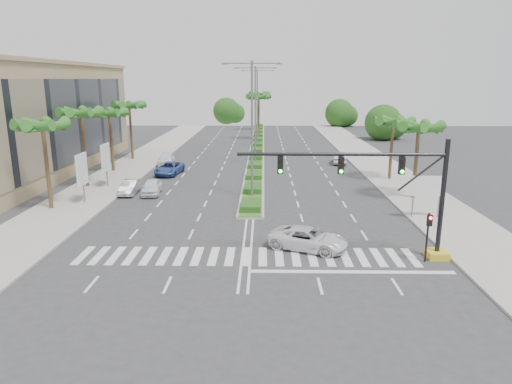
# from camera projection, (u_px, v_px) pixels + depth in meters

# --- Properties ---
(ground) EXTENTS (160.00, 160.00, 0.00)m
(ground) POSITION_uv_depth(u_px,v_px,m) (246.00, 257.00, 27.73)
(ground) COLOR #333335
(ground) RESTS_ON ground
(footpath_right) EXTENTS (6.00, 120.00, 0.15)m
(footpath_right) POSITION_uv_depth(u_px,v_px,m) (401.00, 183.00, 46.87)
(footpath_right) COLOR gray
(footpath_right) RESTS_ON ground
(footpath_left) EXTENTS (6.00, 120.00, 0.15)m
(footpath_left) POSITION_uv_depth(u_px,v_px,m) (108.00, 182.00, 47.37)
(footpath_left) COLOR gray
(footpath_left) RESTS_ON ground
(median) EXTENTS (2.20, 75.00, 0.20)m
(median) POSITION_uv_depth(u_px,v_px,m) (257.00, 147.00, 71.37)
(median) COLOR gray
(median) RESTS_ON ground
(median_grass) EXTENTS (1.80, 75.00, 0.04)m
(median_grass) POSITION_uv_depth(u_px,v_px,m) (257.00, 146.00, 71.34)
(median_grass) COLOR #34571D
(median_grass) RESTS_ON median
(building) EXTENTS (12.00, 36.00, 12.00)m
(building) POSITION_uv_depth(u_px,v_px,m) (27.00, 120.00, 51.94)
(building) COLOR tan
(building) RESTS_ON ground
(signal_gantry) EXTENTS (12.60, 1.20, 7.20)m
(signal_gantry) POSITION_uv_depth(u_px,v_px,m) (404.00, 202.00, 26.74)
(signal_gantry) COLOR gold
(signal_gantry) RESTS_ON ground
(pedestrian_signal) EXTENTS (0.28, 0.36, 3.00)m
(pedestrian_signal) POSITION_uv_depth(u_px,v_px,m) (428.00, 229.00, 26.41)
(pedestrian_signal) COLOR black
(pedestrian_signal) RESTS_ON ground
(direction_sign) EXTENTS (2.70, 0.11, 3.40)m
(direction_sign) POSITION_uv_depth(u_px,v_px,m) (427.00, 188.00, 34.67)
(direction_sign) COLOR slate
(direction_sign) RESTS_ON ground
(billboard_near) EXTENTS (0.18, 2.10, 4.35)m
(billboard_near) POSITION_uv_depth(u_px,v_px,m) (82.00, 170.00, 38.90)
(billboard_near) COLOR slate
(billboard_near) RESTS_ON ground
(billboard_far) EXTENTS (0.18, 2.10, 4.35)m
(billboard_far) POSITION_uv_depth(u_px,v_px,m) (106.00, 158.00, 44.72)
(billboard_far) COLOR slate
(billboard_far) RESTS_ON ground
(palm_left_near) EXTENTS (4.57, 4.68, 7.55)m
(palm_left_near) POSITION_uv_depth(u_px,v_px,m) (43.00, 128.00, 36.09)
(palm_left_near) COLOR brown
(palm_left_near) RESTS_ON ground
(palm_left_mid) EXTENTS (4.57, 4.68, 7.95)m
(palm_left_mid) POSITION_uv_depth(u_px,v_px,m) (82.00, 116.00, 43.76)
(palm_left_mid) COLOR brown
(palm_left_mid) RESTS_ON ground
(palm_left_far) EXTENTS (4.57, 4.68, 7.35)m
(palm_left_far) POSITION_uv_depth(u_px,v_px,m) (109.00, 115.00, 51.67)
(palm_left_far) COLOR brown
(palm_left_far) RESTS_ON ground
(palm_left_end) EXTENTS (4.57, 4.68, 7.75)m
(palm_left_end) POSITION_uv_depth(u_px,v_px,m) (129.00, 108.00, 59.34)
(palm_left_end) COLOR brown
(palm_left_end) RESTS_ON ground
(palm_right_near) EXTENTS (4.57, 4.68, 7.05)m
(palm_right_near) POSITION_uv_depth(u_px,v_px,m) (419.00, 130.00, 39.58)
(palm_right_near) COLOR brown
(palm_right_near) RESTS_ON ground
(palm_right_far) EXTENTS (4.57, 4.68, 6.75)m
(palm_right_far) POSITION_uv_depth(u_px,v_px,m) (393.00, 124.00, 47.41)
(palm_right_far) COLOR brown
(palm_right_far) RESTS_ON ground
(palm_median_a) EXTENTS (4.57, 4.68, 8.05)m
(palm_median_a) POSITION_uv_depth(u_px,v_px,m) (258.00, 99.00, 79.37)
(palm_median_a) COLOR brown
(palm_median_a) RESTS_ON ground
(palm_median_b) EXTENTS (4.57, 4.68, 8.05)m
(palm_median_b) POSITION_uv_depth(u_px,v_px,m) (259.00, 96.00, 93.93)
(palm_median_b) COLOR brown
(palm_median_b) RESTS_ON ground
(streetlight_near) EXTENTS (5.10, 0.25, 12.00)m
(streetlight_near) POSITION_uv_depth(u_px,v_px,m) (252.00, 123.00, 39.67)
(streetlight_near) COLOR slate
(streetlight_near) RESTS_ON ground
(streetlight_mid) EXTENTS (5.10, 0.25, 12.00)m
(streetlight_mid) POSITION_uv_depth(u_px,v_px,m) (255.00, 110.00, 55.20)
(streetlight_mid) COLOR slate
(streetlight_mid) RESTS_ON ground
(streetlight_far) EXTENTS (5.10, 0.25, 12.00)m
(streetlight_far) POSITION_uv_depth(u_px,v_px,m) (257.00, 103.00, 70.73)
(streetlight_far) COLOR slate
(streetlight_far) RESTS_ON ground
(car_parked_a) EXTENTS (2.01, 4.20, 1.38)m
(car_parked_a) POSITION_uv_depth(u_px,v_px,m) (152.00, 187.00, 42.58)
(car_parked_a) COLOR white
(car_parked_a) RESTS_ON ground
(car_parked_b) EXTENTS (1.43, 3.94, 1.29)m
(car_parked_b) POSITION_uv_depth(u_px,v_px,m) (130.00, 187.00, 42.78)
(car_parked_b) COLOR silver
(car_parked_b) RESTS_ON ground
(car_parked_c) EXTENTS (2.91, 5.24, 1.39)m
(car_parked_c) POSITION_uv_depth(u_px,v_px,m) (169.00, 168.00, 51.37)
(car_parked_c) COLOR #314B97
(car_parked_c) RESTS_ON ground
(car_parked_d) EXTENTS (2.14, 4.60, 1.30)m
(car_parked_d) POSITION_uv_depth(u_px,v_px,m) (166.00, 159.00, 57.38)
(car_parked_d) COLOR white
(car_parked_d) RESTS_ON ground
(car_crossing) EXTENTS (5.48, 4.05, 1.38)m
(car_crossing) POSITION_uv_depth(u_px,v_px,m) (308.00, 239.00, 28.79)
(car_crossing) COLOR white
(car_crossing) RESTS_ON ground
(car_right) EXTENTS (2.13, 4.62, 1.47)m
(car_right) POSITION_uv_depth(u_px,v_px,m) (340.00, 158.00, 58.08)
(car_right) COLOR silver
(car_right) RESTS_ON ground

